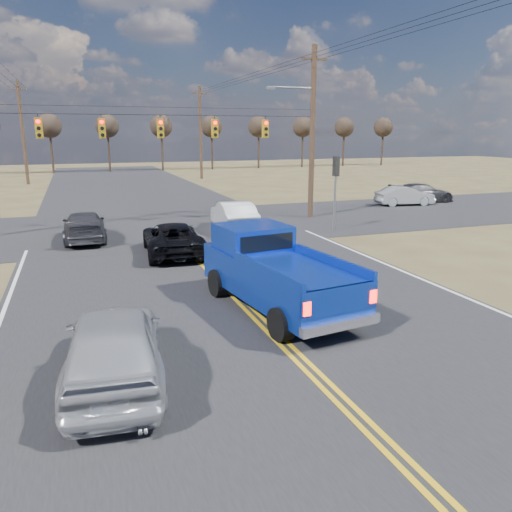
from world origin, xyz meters
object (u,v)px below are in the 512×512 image
object	(u,v)px
cross_car_east_near	(405,196)
black_suv	(173,238)
pickup_truck	(274,272)
silver_suv	(114,345)
white_car_queue	(234,216)
dgrey_car_queue	(84,226)
cross_car_east_far	(422,193)

from	to	relation	value
cross_car_east_near	black_suv	bearing A→B (deg)	124.53
black_suv	pickup_truck	bearing A→B (deg)	105.57
pickup_truck	black_suv	bearing A→B (deg)	93.68
silver_suv	white_car_queue	size ratio (longest dim) A/B	1.02
white_car_queue	cross_car_east_near	xyz separation A→B (m)	(14.34, 4.84, -0.11)
pickup_truck	cross_car_east_near	distance (m)	23.82
dgrey_car_queue	cross_car_east_near	xyz separation A→B (m)	(21.90, 4.84, -0.02)
pickup_truck	dgrey_car_queue	bearing A→B (deg)	105.08
black_suv	cross_car_east_far	bearing A→B (deg)	-149.99
white_car_queue	cross_car_east_near	world-z (taller)	white_car_queue
black_suv	cross_car_east_near	size ratio (longest dim) A/B	1.21
dgrey_car_queue	cross_car_east_far	distance (m)	24.76
cross_car_east_near	pickup_truck	bearing A→B (deg)	143.27
pickup_truck	silver_suv	xyz separation A→B (m)	(-4.82, -3.10, -0.28)
dgrey_car_queue	black_suv	bearing A→B (deg)	129.86
black_suv	white_car_queue	distance (m)	5.88
pickup_truck	black_suv	world-z (taller)	pickup_truck
pickup_truck	cross_car_east_far	world-z (taller)	pickup_truck
white_car_queue	cross_car_east_near	distance (m)	15.14
silver_suv	dgrey_car_queue	world-z (taller)	silver_suv
pickup_truck	dgrey_car_queue	world-z (taller)	pickup_truck
black_suv	cross_car_east_far	xyz separation A→B (m)	(20.59, 10.00, 0.01)
silver_suv	cross_car_east_far	distance (m)	31.68
pickup_truck	black_suv	size ratio (longest dim) A/B	1.28
black_suv	cross_car_east_far	world-z (taller)	cross_car_east_far
pickup_truck	dgrey_car_queue	size ratio (longest dim) A/B	1.33
pickup_truck	cross_car_east_near	xyz separation A→B (m)	(16.84, 16.84, -0.43)
black_suv	cross_car_east_far	distance (m)	22.89
dgrey_car_queue	cross_car_east_near	bearing A→B (deg)	-167.08
black_suv	dgrey_car_queue	xyz separation A→B (m)	(-3.49, 4.24, 0.01)
pickup_truck	cross_car_east_far	xyz separation A→B (m)	(19.02, 17.75, -0.41)
cross_car_east_near	dgrey_car_queue	bearing A→B (deg)	110.73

